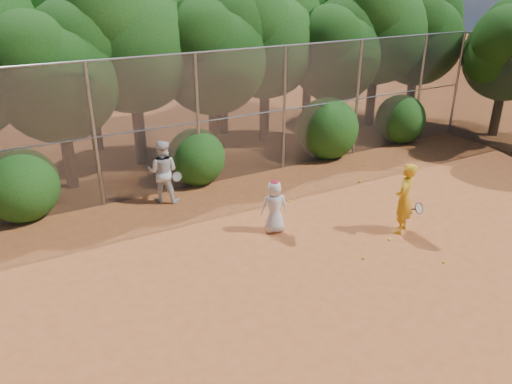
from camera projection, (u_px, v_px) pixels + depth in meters
ground at (349, 267)px, 11.16m from camera, size 80.00×80.00×0.00m
fence_back at (225, 117)px, 15.07m from camera, size 20.05×0.09×4.03m
tree_2 at (56, 68)px, 13.98m from camera, size 3.99×3.47×5.47m
tree_3 at (131, 30)px, 15.58m from camera, size 4.89×4.26×6.70m
tree_4 at (212, 48)px, 16.46m from camera, size 4.19×3.64×5.73m
tree_5 at (266, 32)px, 18.10m from camera, size 4.51×3.92×6.17m
tree_6 at (337, 47)px, 18.64m from camera, size 3.86×3.36×5.29m
tree_7 at (379, 20)px, 19.92m from camera, size 4.77×4.14×6.53m
tree_8 at (419, 31)px, 20.75m from camera, size 4.25×3.70×5.82m
tree_10 at (82, 18)px, 16.80m from camera, size 5.15×4.48×7.06m
tree_11 at (222, 26)px, 18.89m from camera, size 4.64×4.03×6.35m
tree_12 at (311, 11)px, 21.24m from camera, size 5.02×4.37×6.88m
tree_13 at (510, 46)px, 18.88m from camera, size 3.86×3.36×5.29m
bush_0 at (20, 182)px, 13.11m from camera, size 2.00×2.00×2.00m
bush_1 at (196, 154)px, 15.38m from camera, size 1.80×1.80×1.80m
bush_2 at (327, 126)px, 17.53m from camera, size 2.20×2.20×2.20m
bush_3 at (401, 117)px, 19.15m from camera, size 1.90×1.90×1.90m
player_yellow at (404, 199)px, 12.35m from camera, size 0.91×0.72×1.84m
player_teen at (274, 206)px, 12.45m from camera, size 0.78×0.62×1.41m
player_white at (163, 172)px, 14.04m from camera, size 1.12×1.07×1.82m
ball_0 at (389, 239)px, 12.27m from camera, size 0.07×0.07×0.07m
ball_1 at (360, 181)px, 15.65m from camera, size 0.07×0.07×0.07m
ball_2 at (444, 262)px, 11.31m from camera, size 0.07×0.07×0.07m
ball_3 at (407, 204)px, 14.13m from camera, size 0.07×0.07×0.07m
ball_4 at (363, 258)px, 11.46m from camera, size 0.07×0.07×0.07m
ball_5 at (365, 165)px, 16.95m from camera, size 0.07×0.07×0.07m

